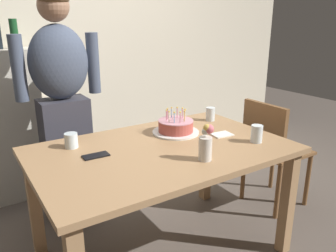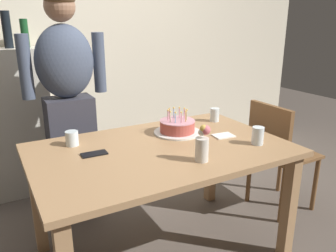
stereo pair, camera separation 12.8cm
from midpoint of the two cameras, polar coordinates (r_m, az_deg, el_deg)
name	(u,v)px [view 1 (the left image)]	position (r m, az deg, el deg)	size (l,w,h in m)	color
ground_plane	(163,252)	(2.37, -2.54, -20.57)	(10.00, 10.00, 0.00)	#564C44
back_wall	(72,38)	(3.30, -17.03, 14.04)	(5.20, 0.10, 2.60)	beige
dining_table	(162,163)	(2.04, -2.79, -6.22)	(1.50, 0.96, 0.74)	#A37A51
birthday_cake	(176,127)	(2.23, -0.33, -0.19)	(0.31, 0.31, 0.17)	white
water_glass_near	(71,140)	(2.08, -17.80, -2.37)	(0.08, 0.08, 0.09)	silver
water_glass_far	(257,134)	(2.12, 13.13, -1.31)	(0.07, 0.07, 0.11)	silver
water_glass_side	(210,114)	(2.52, 5.76, 2.02)	(0.07, 0.07, 0.10)	silver
cell_phone	(96,156)	(1.93, -14.02, -4.92)	(0.14, 0.07, 0.01)	black
napkin_stack	(222,134)	(2.22, 7.49, -1.46)	(0.13, 0.10, 0.01)	white
flower_vase	(206,143)	(1.80, 4.42, -2.93)	(0.08, 0.07, 0.20)	silver
person_man_bearded	(63,105)	(2.56, -18.77, 3.33)	(0.61, 0.27, 1.66)	#33333D
dining_chair	(271,146)	(2.74, 15.73, -3.32)	(0.42, 0.42, 0.87)	brown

